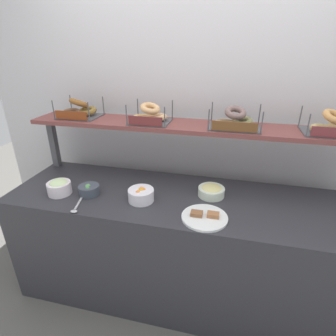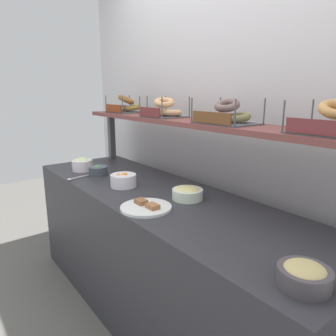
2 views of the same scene
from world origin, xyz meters
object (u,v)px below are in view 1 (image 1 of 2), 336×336
object	(u,v)px
bagel_basket_plain	(150,116)
bowl_veggie_mix	(89,190)
bowl_egg_salad	(211,191)
bagel_basket_poppy	(234,121)
serving_spoon_near_plate	(76,208)
bagel_basket_cinnamon_raisin	(79,111)
bowl_fruit_salad	(141,195)
bowl_scallion_spread	(59,187)
bagel_basket_sesame	(332,126)
serving_plate_white	(205,217)

from	to	relation	value
bagel_basket_plain	bowl_veggie_mix	bearing A→B (deg)	-133.46
bowl_egg_salad	bagel_basket_poppy	xyz separation A→B (m)	(0.10, 0.18, 0.44)
serving_spoon_near_plate	bagel_basket_cinnamon_raisin	world-z (taller)	bagel_basket_cinnamon_raisin
bowl_fruit_salad	bagel_basket_plain	bearing A→B (deg)	95.60
bagel_basket_cinnamon_raisin	bagel_basket_poppy	bearing A→B (deg)	-1.26
bowl_scallion_spread	bagel_basket_sesame	size ratio (longest dim) A/B	0.47
bowl_scallion_spread	bagel_basket_cinnamon_raisin	size ratio (longest dim) A/B	0.54
bowl_scallion_spread	bowl_egg_salad	xyz separation A→B (m)	(1.01, 0.21, -0.01)
bowl_fruit_salad	bowl_scallion_spread	bearing A→B (deg)	-175.72
serving_plate_white	bagel_basket_plain	xyz separation A→B (m)	(-0.46, 0.46, 0.47)
bowl_scallion_spread	bagel_basket_plain	distance (m)	0.79
bowl_scallion_spread	bagel_basket_poppy	bearing A→B (deg)	19.47
bowl_egg_salad	bagel_basket_poppy	size ratio (longest dim) A/B	0.54
bowl_egg_salad	bagel_basket_sesame	world-z (taller)	bagel_basket_sesame
bagel_basket_plain	bagel_basket_poppy	size ratio (longest dim) A/B	0.84
bowl_fruit_salad	bagel_basket_cinnamon_raisin	size ratio (longest dim) A/B	0.57
bowl_egg_salad	bagel_basket_sesame	xyz separation A→B (m)	(0.69, 0.19, 0.44)
bowl_fruit_salad	bagel_basket_cinnamon_raisin	xyz separation A→B (m)	(-0.60, 0.38, 0.44)
bowl_scallion_spread	bagel_basket_cinnamon_raisin	xyz separation A→B (m)	(-0.03, 0.42, 0.43)
bagel_basket_cinnamon_raisin	bagel_basket_sesame	bearing A→B (deg)	-0.52
serving_plate_white	bagel_basket_sesame	size ratio (longest dim) A/B	0.81
bagel_basket_plain	bagel_basket_sesame	xyz separation A→B (m)	(1.16, 0.01, -0.00)
serving_spoon_near_plate	bagel_basket_plain	size ratio (longest dim) A/B	0.62
bowl_egg_salad	bagel_basket_cinnamon_raisin	size ratio (longest dim) A/B	0.60
bowl_veggie_mix	bowl_scallion_spread	bearing A→B (deg)	-168.98
bagel_basket_plain	serving_spoon_near_plate	bearing A→B (deg)	-121.40
serving_spoon_near_plate	bowl_egg_salad	bearing A→B (deg)	24.14
bowl_egg_salad	serving_plate_white	bearing A→B (deg)	-92.60
bowl_fruit_salad	bagel_basket_poppy	xyz separation A→B (m)	(0.54, 0.35, 0.43)
bowl_veggie_mix	bagel_basket_sesame	bearing A→B (deg)	13.70
serving_plate_white	bagel_basket_plain	world-z (taller)	bagel_basket_plain
serving_spoon_near_plate	bagel_basket_poppy	world-z (taller)	bagel_basket_poppy
bowl_fruit_salad	bagel_basket_sesame	bearing A→B (deg)	17.78
bowl_veggie_mix	bagel_basket_cinnamon_raisin	size ratio (longest dim) A/B	0.47
bowl_fruit_salad	bowl_veggie_mix	world-z (taller)	bowl_fruit_salad
bowl_fruit_salad	bagel_basket_sesame	size ratio (longest dim) A/B	0.50
bowl_fruit_salad	bagel_basket_sesame	distance (m)	1.26
bowl_fruit_salad	bagel_basket_poppy	size ratio (longest dim) A/B	0.51
serving_plate_white	serving_spoon_near_plate	bearing A→B (deg)	-173.93
serving_spoon_near_plate	bagel_basket_plain	xyz separation A→B (m)	(0.33, 0.54, 0.47)
bowl_scallion_spread	bowl_egg_salad	size ratio (longest dim) A/B	0.89
serving_plate_white	bagel_basket_sesame	world-z (taller)	bagel_basket_sesame
bowl_egg_salad	serving_plate_white	distance (m)	0.28
bowl_egg_salad	serving_spoon_near_plate	world-z (taller)	bowl_egg_salad
bowl_fruit_salad	bagel_basket_cinnamon_raisin	world-z (taller)	bagel_basket_cinnamon_raisin
bagel_basket_poppy	bowl_egg_salad	bearing A→B (deg)	-120.05
serving_spoon_near_plate	bowl_veggie_mix	bearing A→B (deg)	92.17
bagel_basket_cinnamon_raisin	bagel_basket_sesame	distance (m)	1.73
bowl_fruit_salad	bowl_scallion_spread	xyz separation A→B (m)	(-0.57, -0.04, 0.01)
bowl_egg_salad	bagel_basket_sesame	bearing A→B (deg)	15.45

